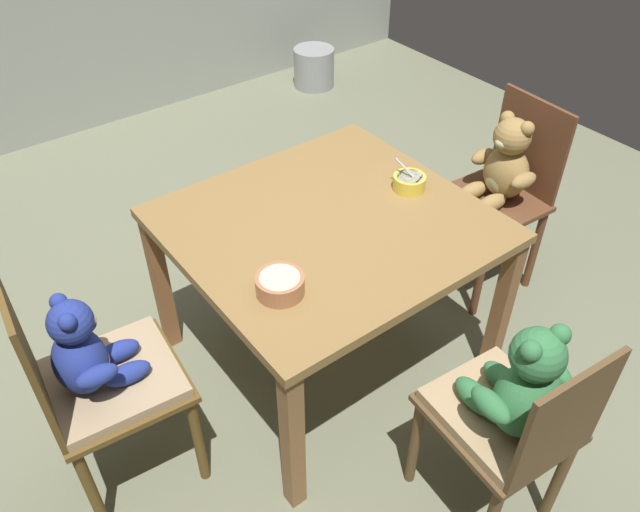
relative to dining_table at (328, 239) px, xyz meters
name	(u,v)px	position (x,y,z in m)	size (l,w,h in m)	color
ground_plane	(327,356)	(0.00, 0.00, -0.64)	(5.20, 5.20, 0.04)	#6F7359
dining_table	(328,239)	(0.00, 0.00, 0.00)	(1.07, 1.00, 0.70)	olive
teddy_chair_near_right	(503,176)	(0.92, -0.05, -0.05)	(0.43, 0.43, 0.88)	brown
teddy_chair_near_front	(516,403)	(0.01, -0.88, -0.05)	(0.40, 0.44, 0.88)	brown
teddy_chair_near_left	(93,369)	(-0.91, 0.00, -0.07)	(0.45, 0.44, 0.96)	brown
porridge_bowl_terracotta_near_left	(280,284)	(-0.35, -0.20, 0.12)	(0.15, 0.15, 0.06)	#B0724C
porridge_bowl_yellow_near_right	(409,182)	(0.37, -0.02, 0.11)	(0.12, 0.13, 0.12)	yellow
metal_pail	(314,68)	(1.53, 2.15, -0.48)	(0.30, 0.30, 0.28)	#93969B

